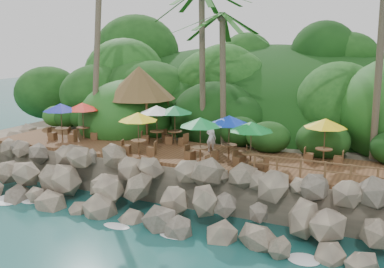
% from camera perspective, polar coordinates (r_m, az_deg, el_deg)
% --- Properties ---
extents(ground, '(140.00, 140.00, 0.00)m').
position_cam_1_polar(ground, '(21.62, -7.07, -11.86)').
color(ground, '#19514F').
rests_on(ground, ground).
extents(land_base, '(32.00, 25.20, 2.10)m').
position_cam_1_polar(land_base, '(35.16, 7.10, -0.71)').
color(land_base, gray).
rests_on(land_base, ground).
extents(jungle_hill, '(44.80, 28.00, 15.40)m').
position_cam_1_polar(jungle_hill, '(42.40, 10.33, -0.09)').
color(jungle_hill, '#143811').
rests_on(jungle_hill, ground).
extents(seawall, '(29.00, 4.00, 2.30)m').
position_cam_1_polar(seawall, '(22.78, -4.41, -7.43)').
color(seawall, gray).
rests_on(seawall, ground).
extents(terrace, '(26.00, 5.00, 0.20)m').
position_cam_1_polar(terrace, '(25.86, 0.00, -2.60)').
color(terrace, brown).
rests_on(terrace, land_base).
extents(jungle_foliage, '(44.00, 16.00, 12.00)m').
position_cam_1_polar(jungle_foliage, '(34.48, 6.52, -2.74)').
color(jungle_foliage, '#143811').
rests_on(jungle_foliage, ground).
extents(foam_line, '(25.20, 0.80, 0.06)m').
position_cam_1_polar(foam_line, '(21.84, -6.64, -11.51)').
color(foam_line, white).
rests_on(foam_line, ground).
extents(palapa, '(4.85, 4.85, 4.60)m').
position_cam_1_polar(palapa, '(30.77, -6.67, 6.44)').
color(palapa, brown).
rests_on(palapa, ground).
extents(dining_clusters, '(18.21, 5.41, 2.40)m').
position_cam_1_polar(dining_clusters, '(25.67, -2.32, 2.05)').
color(dining_clusters, brown).
rests_on(dining_clusters, terrace).
extents(railing, '(8.30, 0.10, 1.00)m').
position_cam_1_polar(railing, '(21.16, 17.88, -4.52)').
color(railing, brown).
rests_on(railing, terrace).
extents(waiter, '(0.68, 0.50, 1.69)m').
position_cam_1_polar(waiter, '(25.84, 2.42, -0.47)').
color(waiter, silver).
rests_on(waiter, terrace).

